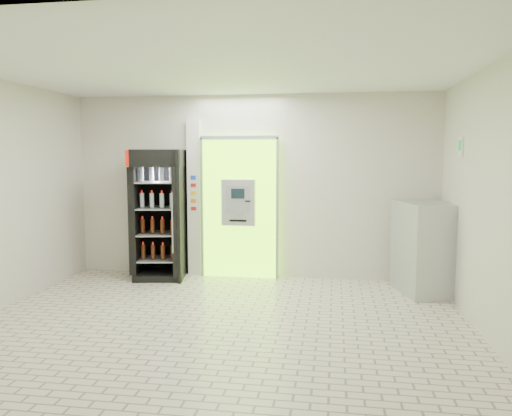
# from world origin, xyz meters

# --- Properties ---
(ground) EXTENTS (6.00, 6.00, 0.00)m
(ground) POSITION_xyz_m (0.00, 0.00, 0.00)
(ground) COLOR beige
(ground) RESTS_ON ground
(room_shell) EXTENTS (6.00, 6.00, 6.00)m
(room_shell) POSITION_xyz_m (0.00, 0.00, 1.84)
(room_shell) COLOR beige
(room_shell) RESTS_ON ground
(atm_assembly) EXTENTS (1.30, 0.24, 2.33)m
(atm_assembly) POSITION_xyz_m (-0.20, 2.41, 1.17)
(atm_assembly) COLOR #86FA10
(atm_assembly) RESTS_ON ground
(pillar) EXTENTS (0.22, 0.11, 2.60)m
(pillar) POSITION_xyz_m (-0.98, 2.45, 1.30)
(pillar) COLOR silver
(pillar) RESTS_ON ground
(beverage_cooler) EXTENTS (0.90, 0.85, 2.11)m
(beverage_cooler) POSITION_xyz_m (-1.48, 2.15, 1.01)
(beverage_cooler) COLOR black
(beverage_cooler) RESTS_ON ground
(steel_cabinet) EXTENTS (0.90, 1.13, 1.33)m
(steel_cabinet) POSITION_xyz_m (2.66, 1.86, 0.67)
(steel_cabinet) COLOR #A8AAAF
(steel_cabinet) RESTS_ON ground
(exit_sign) EXTENTS (0.02, 0.22, 0.26)m
(exit_sign) POSITION_xyz_m (2.99, 1.40, 2.12)
(exit_sign) COLOR white
(exit_sign) RESTS_ON room_shell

